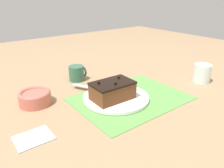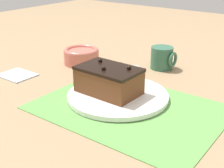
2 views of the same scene
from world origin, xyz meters
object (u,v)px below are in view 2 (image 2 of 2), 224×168
Objects in this scene: serving_knife at (130,84)px; coffee_mug at (162,58)px; cake_plate at (118,95)px; small_bowl at (81,55)px; chocolate_cake at (109,80)px.

coffee_mug is at bearing 67.29° from serving_knife.
serving_knife reaches higher than cake_plate.
coffee_mug reaches higher than serving_knife.
coffee_mug is (-0.02, 0.29, 0.03)m from cake_plate.
small_bowl is at bearing -154.19° from coffee_mug.
small_bowl reaches higher than cake_plate.
serving_knife is at bearing -85.57° from coffee_mug.
chocolate_cake is 2.01× the size of coffee_mug.
coffee_mug is (-0.02, 0.22, 0.02)m from serving_knife.
coffee_mug is at bearing 89.49° from chocolate_cake.
chocolate_cake is 0.72× the size of serving_knife.
coffee_mug is at bearing 94.34° from cake_plate.
cake_plate is 1.62× the size of chocolate_cake.
chocolate_cake reaches higher than cake_plate.
chocolate_cake is at bearing -132.32° from serving_knife.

